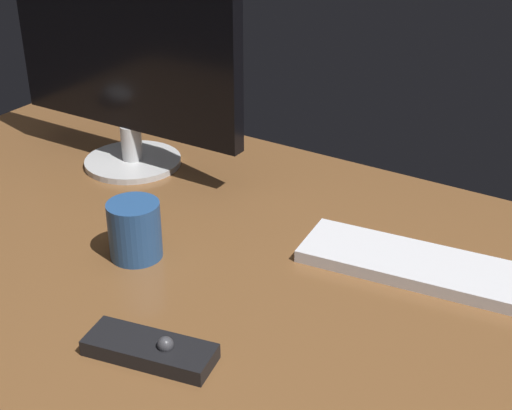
% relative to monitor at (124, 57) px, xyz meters
% --- Properties ---
extents(desk, '(1.40, 0.84, 0.02)m').
position_rel_monitor_xyz_m(desk, '(0.28, -0.19, -0.22)').
color(desk, brown).
rests_on(desk, ground).
extents(monitor, '(0.48, 0.18, 0.38)m').
position_rel_monitor_xyz_m(monitor, '(0.00, 0.00, 0.00)').
color(monitor, silver).
rests_on(monitor, desk).
extents(keyboard, '(0.45, 0.16, 0.02)m').
position_rel_monitor_xyz_m(keyboard, '(0.64, -0.06, -0.20)').
color(keyboard, white).
rests_on(keyboard, desk).
extents(media_remote, '(0.17, 0.09, 0.03)m').
position_rel_monitor_xyz_m(media_remote, '(0.39, -0.42, -0.20)').
color(media_remote, black).
rests_on(media_remote, desk).
extents(coffee_mug, '(0.08, 0.08, 0.09)m').
position_rel_monitor_xyz_m(coffee_mug, '(0.22, -0.25, -0.16)').
color(coffee_mug, '#28518C').
rests_on(coffee_mug, desk).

